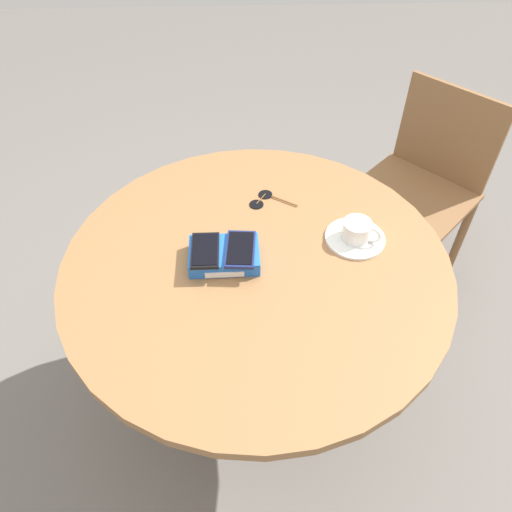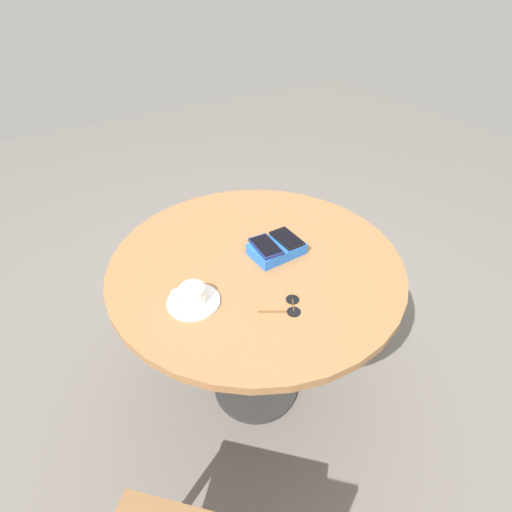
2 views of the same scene
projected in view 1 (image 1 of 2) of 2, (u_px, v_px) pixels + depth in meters
ground_plane at (256, 398)px, 1.90m from camera, size 8.00×8.00×0.00m
round_table at (256, 286)px, 1.42m from camera, size 1.05×1.05×0.77m
phone_box at (224, 255)px, 1.33m from camera, size 0.19×0.13×0.04m
phone_black at (205, 250)px, 1.31m from camera, size 0.07×0.13×0.01m
phone_navy at (240, 248)px, 1.31m from camera, size 0.09×0.14×0.01m
saucer at (355, 238)px, 1.40m from camera, size 0.17×0.17×0.01m
coffee_cup at (358, 230)px, 1.38m from camera, size 0.10×0.08×0.05m
sunglasses at (264, 200)px, 1.52m from camera, size 0.15×0.09×0.01m
chair_near_window at (419, 188)px, 2.07m from camera, size 0.62×0.62×0.83m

